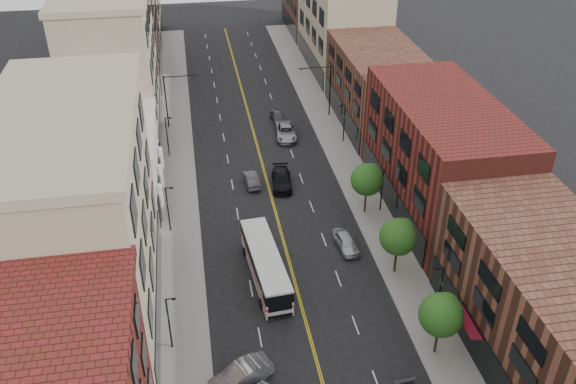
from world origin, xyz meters
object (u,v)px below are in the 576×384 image
car_lane_behind (252,180)px  car_lane_c (278,117)px  car_lane_b (286,132)px  car_angle_b (241,375)px  car_lane_a (282,180)px  car_parked_far (346,242)px  city_bus (265,264)px

car_lane_behind → car_lane_c: (5.47, 15.78, 0.02)m
car_lane_behind → car_lane_b: 12.42m
car_angle_b → car_lane_behind: bearing=145.6°
car_angle_b → car_lane_c: 44.80m
car_lane_a → car_angle_b: bearing=-99.4°
car_angle_b → car_lane_b: size_ratio=0.89×
car_lane_a → car_lane_b: car_lane_b is taller
car_parked_far → car_lane_behind: 15.33m
car_lane_b → car_lane_c: (-0.35, 4.81, -0.10)m
car_lane_behind → car_lane_c: car_lane_c is taller
car_lane_a → car_lane_b: size_ratio=0.95×
car_angle_b → car_lane_c: size_ratio=1.25×
car_angle_b → car_lane_a: 28.17m
car_lane_behind → car_lane_c: bearing=-112.9°
car_parked_far → city_bus: bearing=-165.3°
car_angle_b → car_parked_far: (11.78, 14.66, -0.10)m
car_angle_b → car_lane_a: (7.48, 27.16, -0.05)m
car_lane_b → car_lane_c: bearing=99.3°
car_lane_behind → car_lane_a: car_lane_a is taller
car_lane_behind → car_lane_a: 3.40m
city_bus → car_lane_a: (4.01, 15.60, -0.89)m
car_lane_a → car_lane_b: 12.05m
car_angle_b → car_parked_far: 18.81m
car_lane_a → car_lane_c: car_lane_a is taller
car_lane_behind → car_lane_c: 16.70m
car_angle_b → car_parked_far: bearing=115.3°
car_parked_far → car_lane_behind: size_ratio=1.06×
car_angle_b → car_lane_a: bearing=138.7°
car_lane_a → car_lane_c: (2.17, 16.59, -0.09)m
car_parked_far → car_lane_c: (-2.13, 29.09, -0.05)m
car_parked_far → car_lane_a: 13.22m
car_lane_behind → car_lane_a: size_ratio=0.75×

